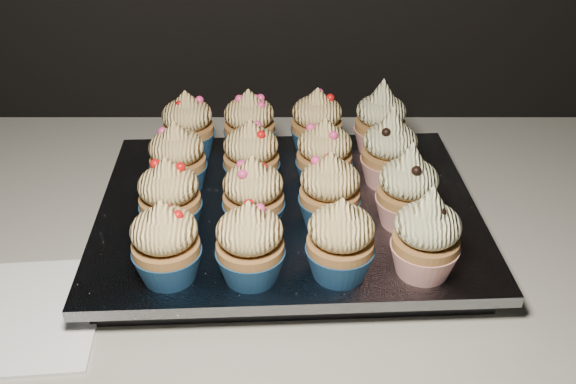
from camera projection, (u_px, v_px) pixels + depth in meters
name	position (u px, v px, depth m)	size (l,w,h in m)	color
worktop	(430.00, 253.00, 0.71)	(2.44, 0.64, 0.04)	beige
napkin	(17.00, 315.00, 0.60)	(0.15, 0.15, 0.00)	white
baking_tray	(288.00, 222.00, 0.71)	(0.38, 0.29, 0.02)	black
foil_lining	(288.00, 209.00, 0.70)	(0.41, 0.32, 0.01)	silver
cupcake_0	(166.00, 244.00, 0.57)	(0.06, 0.06, 0.08)	navy
cupcake_1	(250.00, 244.00, 0.57)	(0.06, 0.06, 0.08)	navy
cupcake_2	(340.00, 241.00, 0.58)	(0.06, 0.06, 0.08)	navy
cupcake_3	(426.00, 237.00, 0.58)	(0.06, 0.06, 0.10)	#A52116
cupcake_4	(170.00, 198.00, 0.64)	(0.06, 0.06, 0.08)	navy
cupcake_5	(253.00, 197.00, 0.64)	(0.06, 0.06, 0.08)	navy
cupcake_6	(330.00, 192.00, 0.65)	(0.06, 0.06, 0.08)	navy
cupcake_7	(407.00, 190.00, 0.65)	(0.06, 0.06, 0.10)	#A52116
cupcake_8	(178.00, 159.00, 0.70)	(0.06, 0.06, 0.08)	navy
cupcake_9	(251.00, 157.00, 0.71)	(0.06, 0.06, 0.08)	navy
cupcake_10	(324.00, 156.00, 0.71)	(0.06, 0.06, 0.08)	navy
cupcake_11	(389.00, 151.00, 0.71)	(0.06, 0.06, 0.10)	#A52116
cupcake_12	(188.00, 126.00, 0.77)	(0.06, 0.06, 0.08)	navy
cupcake_13	(249.00, 125.00, 0.77)	(0.06, 0.06, 0.08)	navy
cupcake_14	(317.00, 123.00, 0.78)	(0.06, 0.06, 0.08)	navy
cupcake_15	(380.00, 121.00, 0.78)	(0.06, 0.06, 0.10)	#A52116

